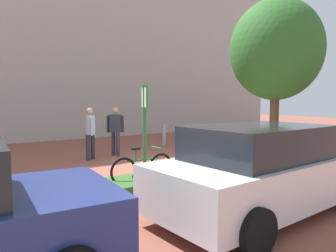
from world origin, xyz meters
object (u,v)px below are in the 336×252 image
bike_rack_cluster (202,134)px  person_casual_tan (90,130)px  tree_sidewalk (276,50)px  car_white_hatch (264,170)px  person_suited_dark (115,128)px  bike_at_sign (143,168)px  bollard_steel (164,135)px  parking_sign_post (145,120)px

bike_rack_cluster → person_casual_tan: 6.38m
tree_sidewalk → car_white_hatch: 5.77m
person_suited_dark → car_white_hatch: bearing=-93.4°
bike_rack_cluster → person_suited_dark: 5.34m
bike_at_sign → bollard_steel: size_ratio=1.87×
bike_at_sign → car_white_hatch: car_white_hatch is taller
bike_at_sign → car_white_hatch: bearing=-77.3°
bike_at_sign → person_casual_tan: size_ratio=0.98×
bike_at_sign → bollard_steel: bollard_steel is taller
tree_sidewalk → person_casual_tan: 6.49m
parking_sign_post → bollard_steel: 6.50m
bike_rack_cluster → person_casual_tan: (-6.16, -1.53, 0.63)m
parking_sign_post → car_white_hatch: bearing=-75.6°
car_white_hatch → person_casual_tan: bearing=95.5°
tree_sidewalk → bike_rack_cluster: bearing=74.7°
bollard_steel → parking_sign_post: bearing=-128.2°
bike_at_sign → bike_rack_cluster: bearing=39.0°
bike_rack_cluster → bollard_steel: size_ratio=2.34×
bike_rack_cluster → bollard_steel: bearing=-175.8°
bike_rack_cluster → person_suited_dark: size_ratio=1.22×
tree_sidewalk → bike_at_sign: (-4.81, 0.10, -3.19)m
bollard_steel → person_suited_dark: bearing=-158.2°
bollard_steel → person_suited_dark: 3.11m
parking_sign_post → bike_at_sign: size_ratio=1.38×
car_white_hatch → bike_at_sign: bearing=102.7°
parking_sign_post → person_casual_tan: parking_sign_post is taller
tree_sidewalk → bike_at_sign: bearing=178.8°
bollard_steel → person_casual_tan: 4.13m
tree_sidewalk → bike_at_sign: tree_sidewalk is taller
parking_sign_post → person_casual_tan: 3.71m
bike_at_sign → person_suited_dark: size_ratio=0.98×
person_suited_dark → car_white_hatch: (-0.40, -6.73, -0.23)m
parking_sign_post → person_suited_dark: bearing=74.0°
bike_at_sign → bike_rack_cluster: size_ratio=0.80×
parking_sign_post → person_suited_dark: size_ratio=1.34×
bike_at_sign → parking_sign_post: bearing=-105.5°
bike_rack_cluster → bollard_steel: bollard_steel is taller
parking_sign_post → bike_at_sign: 1.18m
bollard_steel → bike_at_sign: bearing=-128.8°
tree_sidewalk → person_suited_dark: bearing=134.4°
bollard_steel → person_suited_dark: (-2.84, -1.14, 0.53)m
parking_sign_post → bike_at_sign: parking_sign_post is taller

